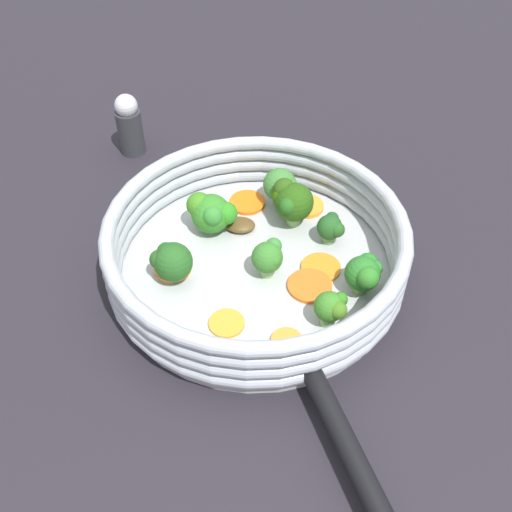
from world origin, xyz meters
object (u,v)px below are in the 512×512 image
Objects in this scene: broccoli_floret_0 at (365,273)px; broccoli_floret_5 at (281,186)px; skillet at (256,270)px; carrot_slice_5 at (227,323)px; carrot_slice_6 at (321,268)px; carrot_slice_4 at (287,341)px; carrot_slice_0 at (310,286)px; carrot_slice_3 at (247,202)px; broccoli_floret_6 at (331,227)px; broccoli_floret_4 at (291,201)px; broccoli_floret_2 at (171,261)px; broccoli_floret_3 at (269,257)px; salt_shaker at (129,125)px; broccoli_floret_7 at (331,307)px; carrot_slice_2 at (173,268)px; mushroom_piece_0 at (240,225)px; broccoli_floret_1 at (212,212)px; carrot_slice_1 at (307,206)px.

broccoli_floret_0 is 0.92× the size of broccoli_floret_5.
broccoli_floret_0 is (0.10, 0.06, 0.03)m from skillet.
broccoli_floret_5 is at bearing 120.27° from carrot_slice_5.
carrot_slice_6 is (0.05, 0.05, 0.01)m from skillet.
carrot_slice_0 is at bearing 117.67° from carrot_slice_4.
carrot_slice_3 and carrot_slice_6 have the same top height.
broccoli_floret_0 is (0.00, 0.11, 0.03)m from carrot_slice_4.
carrot_slice_5 is 1.02× the size of broccoli_floret_6.
carrot_slice_3 is at bearing 174.61° from carrot_slice_6.
broccoli_floret_4 is (-0.07, 0.15, 0.03)m from carrot_slice_5.
broccoli_floret_3 is at bearing 51.94° from broccoli_floret_2.
salt_shaker reaches higher than broccoli_floret_5.
carrot_slice_5 is (-0.02, -0.10, -0.00)m from carrot_slice_0.
carrot_slice_2 is at bearing -156.11° from broccoli_floret_7.
carrot_slice_3 is at bearing 128.16° from mushroom_piece_0.
broccoli_floret_0 is 0.10m from broccoli_floret_3.
broccoli_floret_0 is at bearing 97.32° from broccoli_floret_7.
broccoli_floret_3 is 1.21× the size of mushroom_piece_0.
mushroom_piece_0 is (-0.01, 0.11, -0.02)m from broccoli_floret_2.
broccoli_floret_5 is (0.03, 0.03, 0.03)m from carrot_slice_3.
carrot_slice_2 is at bearing -101.85° from broccoli_floret_4.
broccoli_floret_4 reaches higher than carrot_slice_3.
broccoli_floret_1 is at bearing -139.57° from broccoli_floret_6.
carrot_slice_1 is 0.94× the size of broccoli_floret_3.
carrot_slice_4 is 0.06m from carrot_slice_5.
skillet is 0.12m from carrot_slice_1.
broccoli_floret_7 is at bearing 27.20° from broccoli_floret_2.
broccoli_floret_5 is 0.19m from broccoli_floret_7.
skillet is 8.68× the size of mushroom_piece_0.
broccoli_floret_5 is 0.57× the size of salt_shaker.
broccoli_floret_1 is 0.97× the size of broccoli_floret_4.
carrot_slice_5 is 1.03× the size of mushroom_piece_0.
broccoli_floret_2 is (-0.05, -0.08, 0.03)m from skillet.
carrot_slice_3 is 0.19m from broccoli_floret_0.
broccoli_floret_0 is at bearing 87.70° from carrot_slice_4.
broccoli_floret_1 reaches higher than carrot_slice_6.
broccoli_floret_4 is (-0.13, 0.02, 0.01)m from broccoli_floret_0.
mushroom_piece_0 is (-0.11, -0.02, 0.00)m from carrot_slice_6.
carrot_slice_2 is at bearing -77.80° from carrot_slice_3.
broccoli_floret_6 is 0.12m from broccoli_floret_7.
broccoli_floret_2 is at bearing -128.06° from broccoli_floret_3.
salt_shaker is at bearing 174.89° from broccoli_floret_3.
mushroom_piece_0 reaches higher than carrot_slice_4.
carrot_slice_4 reaches higher than carrot_slice_5.
salt_shaker reaches higher than skillet.
carrot_slice_0 is at bearing 78.05° from carrot_slice_5.
carrot_slice_5 is 0.14m from mushroom_piece_0.
broccoli_floret_3 is at bearing 45.32° from carrot_slice_2.
carrot_slice_5 is at bearing -68.99° from carrot_slice_1.
carrot_slice_4 is at bearing -15.71° from broccoli_floret_1.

